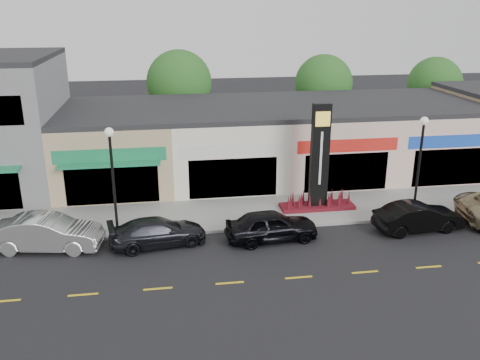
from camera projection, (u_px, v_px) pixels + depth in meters
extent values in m
plane|color=black|center=(283.00, 247.00, 24.65)|extent=(120.00, 120.00, 0.00)
cube|color=gray|center=(265.00, 211.00, 28.69)|extent=(52.00, 4.30, 0.15)
cube|color=gray|center=(273.00, 227.00, 26.58)|extent=(52.00, 0.20, 0.15)
cube|color=black|center=(9.00, 111.00, 26.92)|extent=(1.40, 0.10, 1.60)
cube|color=tan|center=(117.00, 147.00, 33.42)|extent=(7.00, 10.00, 4.50)
cube|color=#262628|center=(114.00, 111.00, 32.64)|extent=(7.00, 10.00, 0.30)
cube|color=black|center=(112.00, 184.00, 29.08)|extent=(5.25, 0.10, 2.40)
cube|color=#1C8050|center=(110.00, 155.00, 28.52)|extent=(6.30, 0.12, 0.80)
cube|color=#1C8050|center=(110.00, 165.00, 28.23)|extent=(5.60, 0.90, 0.12)
cube|color=beige|center=(223.00, 143.00, 34.44)|extent=(7.00, 10.00, 4.50)
cube|color=#262628|center=(222.00, 108.00, 33.65)|extent=(7.00, 10.00, 0.30)
cube|color=black|center=(233.00, 178.00, 30.09)|extent=(5.25, 0.10, 2.40)
cube|color=silver|center=(233.00, 150.00, 29.54)|extent=(6.30, 0.12, 0.80)
cube|color=beige|center=(322.00, 139.00, 35.45)|extent=(7.00, 10.00, 4.50)
cube|color=#262628|center=(324.00, 105.00, 34.67)|extent=(7.00, 10.00, 0.30)
cube|color=black|center=(346.00, 172.00, 31.10)|extent=(5.25, 0.10, 2.40)
cube|color=red|center=(348.00, 145.00, 30.55)|extent=(6.30, 0.12, 0.80)
cube|color=beige|center=(416.00, 135.00, 36.46)|extent=(7.00, 10.00, 4.50)
cube|color=#262628|center=(420.00, 102.00, 35.68)|extent=(7.00, 10.00, 0.30)
cube|color=black|center=(452.00, 167.00, 32.12)|extent=(5.25, 0.10, 2.40)
cube|color=blue|center=(455.00, 141.00, 31.56)|extent=(6.30, 0.12, 0.80)
cylinder|color=#382619|center=(181.00, 127.00, 41.77)|extent=(0.36, 0.36, 3.15)
sphere|color=#1D541A|center=(179.00, 83.00, 40.57)|extent=(5.20, 5.20, 5.20)
cylinder|color=#382619|center=(321.00, 123.00, 43.53)|extent=(0.36, 0.36, 2.97)
sphere|color=#1D541A|center=(324.00, 83.00, 42.42)|extent=(4.80, 4.80, 4.80)
cylinder|color=#382619|center=(430.00, 121.00, 45.01)|extent=(0.36, 0.36, 2.80)
sphere|color=#1D541A|center=(435.00, 84.00, 43.95)|extent=(4.60, 4.60, 4.60)
cylinder|color=black|center=(118.00, 230.00, 25.73)|extent=(0.32, 0.32, 0.30)
cylinder|color=black|center=(114.00, 184.00, 24.91)|extent=(0.14, 0.14, 5.00)
sphere|color=silver|center=(109.00, 132.00, 24.06)|extent=(0.44, 0.44, 0.44)
cylinder|color=black|center=(413.00, 212.00, 28.04)|extent=(0.32, 0.32, 0.30)
cylinder|color=black|center=(419.00, 168.00, 27.23)|extent=(0.14, 0.14, 5.00)
sphere|color=silver|center=(424.00, 121.00, 26.38)|extent=(0.44, 0.44, 0.44)
cube|color=#500D10|center=(317.00, 206.00, 28.92)|extent=(4.20, 1.30, 0.20)
cube|color=black|center=(320.00, 157.00, 27.98)|extent=(1.00, 0.40, 6.00)
cube|color=yellow|center=(323.00, 119.00, 27.05)|extent=(0.80, 0.05, 0.80)
cube|color=silver|center=(321.00, 159.00, 27.77)|extent=(0.12, 0.04, 3.00)
imported|color=#BBBBBB|center=(47.00, 233.00, 24.14)|extent=(2.55, 5.34, 1.69)
imported|color=black|center=(158.00, 232.00, 24.60)|extent=(2.68, 4.94, 1.36)
imported|color=black|center=(271.00, 226.00, 25.08)|extent=(2.22, 4.70, 1.55)
imported|color=black|center=(418.00, 217.00, 26.17)|extent=(1.94, 4.65, 1.49)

